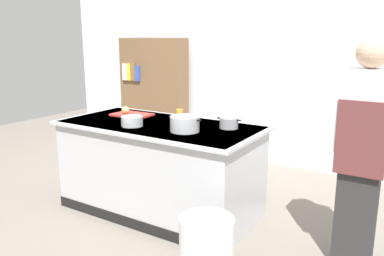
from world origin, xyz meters
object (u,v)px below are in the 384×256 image
Objects in this scene: bookshelf at (154,94)px; mixing_bowl at (132,121)px; trash_bin at (207,252)px; person_chef at (362,150)px; onion at (125,110)px; stock_pot at (185,124)px; sauce_pan at (229,123)px; juice_cup at (180,114)px.

mixing_bowl is at bearing -57.26° from bookshelf.
person_chef is (0.82, 0.84, 0.66)m from trash_bin.
onion is at bearing -61.33° from bookshelf.
stock_pot is at bearing -46.47° from bookshelf.
bookshelf is (-2.45, 2.60, 0.60)m from trash_bin.
person_chef is (1.17, -0.16, -0.04)m from sauce_pan.
sauce_pan is (1.18, 0.07, -0.01)m from onion.
trash_bin is (0.62, -0.68, -0.72)m from stock_pot.
stock_pot is at bearing 9.08° from mixing_bowl.
onion is 0.05× the size of bookshelf.
juice_cup is 2.12m from bookshelf.
juice_cup is (-0.34, 0.41, -0.02)m from stock_pot.
sauce_pan is 2.36× the size of juice_cup.
bookshelf is at bearing 134.69° from juice_cup.
sauce_pan is 0.14× the size of bookshelf.
juice_cup is (-0.61, 0.10, -0.00)m from sauce_pan.
sauce_pan is at bearing 3.42° from onion.
person_chef is (1.98, 0.24, -0.03)m from mixing_bowl.
sauce_pan is 0.62m from juice_cup.
sauce_pan reaches higher than trash_bin.
bookshelf reaches higher than stock_pot.
stock_pot is 0.65× the size of trash_bin.
stock_pot is 1.61× the size of mixing_bowl.
mixing_bowl reaches higher than trash_bin.
onion is at bearing -163.59° from juice_cup.
mixing_bowl is (-0.81, -0.40, -0.00)m from sauce_pan.
stock_pot is (0.91, -0.25, 0.01)m from onion.
mixing_bowl is (-0.54, -0.09, -0.02)m from stock_pot.
sauce_pan is at bearing 109.20° from trash_bin.
trash_bin is 1.35m from person_chef.
onion reaches higher than trash_bin.
onion is 0.41× the size of mixing_bowl.
mixing_bowl is 1.47m from trash_bin.
onion reaches higher than mixing_bowl.
person_chef reaches higher than sauce_pan.
person_chef is at bearing -7.71° from sauce_pan.
bookshelf is at bearing 142.61° from sauce_pan.
stock_pot reaches higher than juice_cup.
mixing_bowl is 2.39m from bookshelf.
onion is 0.05× the size of person_chef.
bookshelf is at bearing 133.53° from stock_pot.
person_chef is 3.71m from bookshelf.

